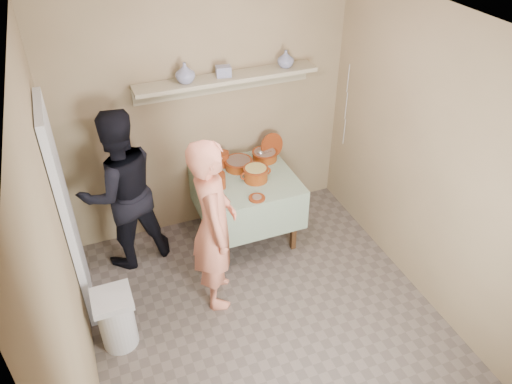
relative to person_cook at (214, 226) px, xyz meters
name	(u,v)px	position (x,y,z in m)	size (l,w,h in m)	color
ground	(271,327)	(0.32, -0.56, -0.84)	(3.50, 3.50, 0.00)	#61554C
tile_panel	(68,215)	(-1.14, 0.39, 0.16)	(0.06, 0.70, 2.00)	silver
plate_stack_a	(206,160)	(0.25, 1.02, 0.02)	(0.15, 0.15, 0.19)	maroon
plate_stack_b	(223,159)	(0.42, 1.01, 0.00)	(0.13, 0.13, 0.16)	maroon
bowl_stack	(219,182)	(0.25, 0.64, -0.01)	(0.14, 0.14, 0.14)	maroon
empty_bowl	(217,176)	(0.29, 0.81, -0.05)	(0.17, 0.17, 0.05)	maroon
propped_lid	(272,146)	(0.98, 1.02, 0.04)	(0.28, 0.28, 0.02)	maroon
vase_right	(286,59)	(1.13, 1.06, 0.97)	(0.16, 0.16, 0.17)	navy
vase_left	(185,73)	(0.11, 1.05, 0.98)	(0.18, 0.18, 0.19)	navy
ceramic_box	(223,71)	(0.48, 1.06, 0.93)	(0.14, 0.10, 0.10)	navy
person_cook	(214,226)	(0.00, 0.00, 0.00)	(0.61, 0.40, 1.68)	#E88364
person_helper	(121,191)	(-0.66, 0.83, -0.01)	(0.81, 0.63, 1.67)	black
room_shell	(275,177)	(0.32, -0.56, 0.77)	(3.04, 3.54, 2.62)	#97825C
serving_table	(246,187)	(0.57, 0.72, -0.20)	(0.97, 0.97, 0.76)	#4C2D16
cazuela_meat_a	(238,163)	(0.55, 0.90, -0.02)	(0.30, 0.30, 0.10)	maroon
cazuela_meat_b	(265,155)	(0.87, 0.96, -0.02)	(0.28, 0.28, 0.10)	maroon
ladle	(261,153)	(0.81, 0.93, 0.03)	(0.08, 0.26, 0.19)	silver
cazuela_rice	(256,173)	(0.64, 0.63, 0.01)	(0.33, 0.25, 0.14)	maroon
front_plate	(257,198)	(0.53, 0.33, -0.07)	(0.16, 0.16, 0.03)	maroon
wall_shelf	(226,79)	(0.52, 1.09, 0.83)	(1.80, 0.25, 0.21)	tan
trash_bin	(116,320)	(-0.95, -0.23, -0.56)	(0.32, 0.32, 0.56)	silver
electrical_cord	(346,106)	(1.79, 0.92, 0.41)	(0.01, 0.05, 0.90)	silver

